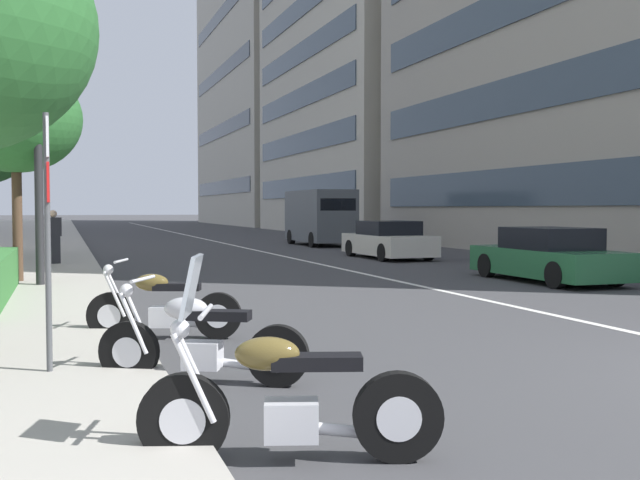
{
  "coord_description": "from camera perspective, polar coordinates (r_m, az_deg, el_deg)",
  "views": [
    {
      "loc": [
        -4.86,
        7.8,
        1.81
      ],
      "look_at": [
        10.71,
        2.31,
        1.09
      ],
      "focal_mm": 40.93,
      "sensor_mm": 36.0,
      "label": 1
    }
  ],
  "objects": [
    {
      "name": "car_following_behind",
      "position": [
        18.81,
        17.39,
        -1.24
      ],
      "size": [
        4.45,
        1.89,
        1.34
      ],
      "rotation": [
        0.0,
        0.0,
        -0.02
      ],
      "color": "#236038",
      "rests_on": "ground"
    },
    {
      "name": "delivery_van_ahead",
      "position": [
        35.46,
        -0.02,
        1.87
      ],
      "size": [
        5.23,
        2.14,
        2.66
      ],
      "rotation": [
        0.0,
        0.0,
        -0.01
      ],
      "color": "#4C5156",
      "rests_on": "ground"
    },
    {
      "name": "motorcycle_second_in_row",
      "position": [
        5.29,
        -2.71,
        -12.48
      ],
      "size": [
        0.85,
        2.1,
        1.48
      ],
      "rotation": [
        0.0,
        0.0,
        1.27
      ],
      "color": "black",
      "rests_on": "ground"
    },
    {
      "name": "pedestrian_on_plaza",
      "position": [
        23.28,
        -20.12,
        0.25
      ],
      "size": [
        0.41,
        0.47,
        1.6
      ],
      "rotation": [
        0.0,
        0.0,
        3.59
      ],
      "color": "#2D2D33",
      "rests_on": "sidewalk_right_plaza"
    },
    {
      "name": "motorcycle_nearest_camera",
      "position": [
        10.36,
        -12.21,
        -5.27
      ],
      "size": [
        0.92,
        2.05,
        1.1
      ],
      "rotation": [
        0.0,
        0.0,
        1.22
      ],
      "color": "black",
      "rests_on": "ground"
    },
    {
      "name": "street_lamp_with_banners",
      "position": [
        17.16,
        -20.09,
        12.2
      ],
      "size": [
        1.26,
        2.34,
        7.64
      ],
      "color": "#232326",
      "rests_on": "sidewalk_right_plaza"
    },
    {
      "name": "street_tree_far_plaza",
      "position": [
        18.07,
        -22.71,
        8.76
      ],
      "size": [
        2.92,
        2.92,
        4.94
      ],
      "color": "#473323",
      "rests_on": "sidewalk_right_plaza"
    },
    {
      "name": "parking_sign_by_curb",
      "position": [
        7.85,
        -20.51,
        2.19
      ],
      "size": [
        0.32,
        0.06,
        2.62
      ],
      "color": "#47494C",
      "rests_on": "sidewalk_right_plaza"
    },
    {
      "name": "lane_centre_stripe",
      "position": [
        40.66,
        -8.33,
        -0.07
      ],
      "size": [
        110.0,
        0.16,
        0.01
      ],
      "primitive_type": "cube",
      "color": "silver",
      "rests_on": "ground"
    },
    {
      "name": "car_mid_block_traffic",
      "position": [
        26.42,
        5.35,
        -0.07
      ],
      "size": [
        4.44,
        1.95,
        1.35
      ],
      "rotation": [
        0.0,
        0.0,
        0.01
      ],
      "color": "beige",
      "rests_on": "ground"
    },
    {
      "name": "motorcycle_far_end_row",
      "position": [
        7.66,
        -9.36,
        -8.02
      ],
      "size": [
        1.14,
        2.02,
        1.09
      ],
      "rotation": [
        0.0,
        0.0,
        1.09
      ],
      "color": "black",
      "rests_on": "ground"
    }
  ]
}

